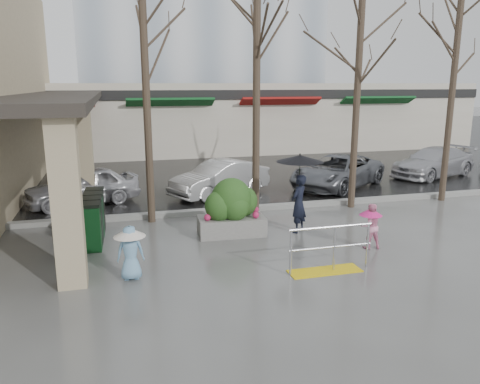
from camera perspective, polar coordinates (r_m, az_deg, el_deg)
name	(u,v)px	position (r m, az deg, el deg)	size (l,w,h in m)	color
ground	(252,258)	(11.03, 1.41, -8.01)	(120.00, 120.00, 0.00)	#51514F
street_asphalt	(159,144)	(32.24, -9.85, 5.79)	(120.00, 36.00, 0.01)	black
curb	(215,211)	(14.69, -3.03, -2.31)	(120.00, 0.30, 0.15)	gray
canopy_slab	(56,94)	(17.96, -21.49, 11.08)	(2.80, 18.00, 0.25)	#2D2823
pillar_front	(67,201)	(9.66, -20.37, -1.01)	(0.55, 0.55, 3.50)	tan
pillar_back	(84,154)	(16.04, -18.46, 4.45)	(0.55, 0.55, 3.50)	tan
storefront_row	(198,117)	(28.33, -5.12, 9.04)	(34.00, 6.74, 4.00)	beige
handrail	(328,255)	(10.32, 10.69, -7.53)	(1.90, 0.50, 1.03)	yellow
tree_west	(144,41)	(13.54, -11.63, 17.54)	(3.20, 3.20, 6.80)	#382B21
tree_midwest	(257,39)	(14.14, 2.07, 18.19)	(3.20, 3.20, 7.00)	#382B21
tree_mideast	(359,54)	(15.41, 14.34, 15.99)	(3.20, 3.20, 6.50)	#382B21
tree_east	(457,39)	(17.41, 24.98, 16.56)	(3.20, 3.20, 7.20)	#382B21
woman	(299,183)	(12.64, 7.23, 1.04)	(1.27, 1.27, 2.17)	black
child_pink	(370,223)	(11.90, 15.59, -3.71)	(0.60, 0.56, 1.13)	pink
child_blue	(130,248)	(9.91, -13.24, -6.63)	(0.66, 0.66, 1.15)	#71A3C9
planter	(232,208)	(12.47, -1.03, -1.94)	(1.83, 1.06, 1.55)	slate
news_boxes	(94,218)	(12.66, -17.41, -2.99)	(0.56, 2.15, 1.19)	black
car_a	(82,186)	(16.48, -18.68, 0.68)	(1.49, 3.70, 1.26)	#BDBCC2
car_b	(220,178)	(16.96, -2.44, 1.70)	(1.33, 3.82, 1.26)	silver
car_c	(337,171)	(18.65, 11.79, 2.47)	(2.09, 4.53, 1.26)	slate
car_d	(433,162)	(22.10, 22.51, 3.37)	(1.77, 4.34, 1.26)	#B1B0B5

